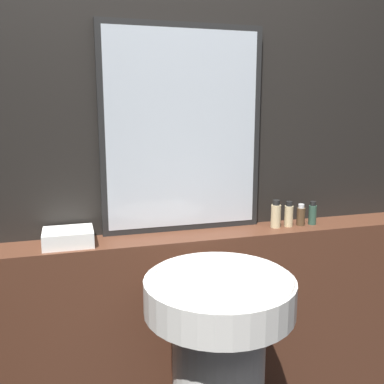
{
  "coord_description": "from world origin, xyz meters",
  "views": [
    {
      "loc": [
        -0.43,
        -0.46,
        1.44
      ],
      "look_at": [
        0.04,
        1.16,
        1.11
      ],
      "focal_mm": 40.0,
      "sensor_mm": 36.0,
      "label": 1
    }
  ],
  "objects_px": {
    "mirror": "(183,131)",
    "lotion_bottle": "(301,216)",
    "pedestal_sink": "(218,372)",
    "towel_stack": "(68,237)",
    "body_wash_bottle": "(312,214)",
    "shampoo_bottle": "(276,215)",
    "conditioner_bottle": "(289,215)"
  },
  "relations": [
    {
      "from": "shampoo_bottle",
      "to": "body_wash_bottle",
      "type": "distance_m",
      "value": 0.19
    },
    {
      "from": "pedestal_sink",
      "to": "lotion_bottle",
      "type": "relative_size",
      "value": 8.7
    },
    {
      "from": "towel_stack",
      "to": "conditioner_bottle",
      "type": "distance_m",
      "value": 0.99
    },
    {
      "from": "mirror",
      "to": "shampoo_bottle",
      "type": "relative_size",
      "value": 6.92
    },
    {
      "from": "shampoo_bottle",
      "to": "pedestal_sink",
      "type": "bearing_deg",
      "value": -134.48
    },
    {
      "from": "towel_stack",
      "to": "pedestal_sink",
      "type": "bearing_deg",
      "value": -41.9
    },
    {
      "from": "mirror",
      "to": "shampoo_bottle",
      "type": "distance_m",
      "value": 0.58
    },
    {
      "from": "towel_stack",
      "to": "shampoo_bottle",
      "type": "height_order",
      "value": "shampoo_bottle"
    },
    {
      "from": "shampoo_bottle",
      "to": "towel_stack",
      "type": "bearing_deg",
      "value": 180.0
    },
    {
      "from": "mirror",
      "to": "conditioner_bottle",
      "type": "distance_m",
      "value": 0.63
    },
    {
      "from": "mirror",
      "to": "shampoo_bottle",
      "type": "bearing_deg",
      "value": -11.04
    },
    {
      "from": "pedestal_sink",
      "to": "shampoo_bottle",
      "type": "relative_size",
      "value": 6.88
    },
    {
      "from": "mirror",
      "to": "lotion_bottle",
      "type": "distance_m",
      "value": 0.68
    },
    {
      "from": "shampoo_bottle",
      "to": "lotion_bottle",
      "type": "xyz_separation_m",
      "value": [
        0.13,
        0.0,
        -0.01
      ]
    },
    {
      "from": "shampoo_bottle",
      "to": "conditioner_bottle",
      "type": "relative_size",
      "value": 1.09
    },
    {
      "from": "pedestal_sink",
      "to": "lotion_bottle",
      "type": "distance_m",
      "value": 0.83
    },
    {
      "from": "body_wash_bottle",
      "to": "towel_stack",
      "type": "bearing_deg",
      "value": 180.0
    },
    {
      "from": "lotion_bottle",
      "to": "body_wash_bottle",
      "type": "distance_m",
      "value": 0.06
    },
    {
      "from": "pedestal_sink",
      "to": "mirror",
      "type": "distance_m",
      "value": 0.97
    },
    {
      "from": "towel_stack",
      "to": "lotion_bottle",
      "type": "distance_m",
      "value": 1.05
    },
    {
      "from": "towel_stack",
      "to": "body_wash_bottle",
      "type": "xyz_separation_m",
      "value": [
        1.11,
        0.0,
        0.02
      ]
    },
    {
      "from": "shampoo_bottle",
      "to": "body_wash_bottle",
      "type": "height_order",
      "value": "shampoo_bottle"
    },
    {
      "from": "lotion_bottle",
      "to": "body_wash_bottle",
      "type": "relative_size",
      "value": 0.92
    },
    {
      "from": "mirror",
      "to": "towel_stack",
      "type": "bearing_deg",
      "value": -170.68
    },
    {
      "from": "pedestal_sink",
      "to": "lotion_bottle",
      "type": "height_order",
      "value": "lotion_bottle"
    },
    {
      "from": "mirror",
      "to": "body_wash_bottle",
      "type": "height_order",
      "value": "mirror"
    },
    {
      "from": "towel_stack",
      "to": "body_wash_bottle",
      "type": "bearing_deg",
      "value": 0.0
    },
    {
      "from": "lotion_bottle",
      "to": "mirror",
      "type": "bearing_deg",
      "value": 171.52
    },
    {
      "from": "mirror",
      "to": "lotion_bottle",
      "type": "relative_size",
      "value": 8.75
    },
    {
      "from": "mirror",
      "to": "shampoo_bottle",
      "type": "height_order",
      "value": "mirror"
    },
    {
      "from": "mirror",
      "to": "lotion_bottle",
      "type": "bearing_deg",
      "value": -8.48
    },
    {
      "from": "mirror",
      "to": "body_wash_bottle",
      "type": "xyz_separation_m",
      "value": [
        0.61,
        -0.08,
        -0.39
      ]
    }
  ]
}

